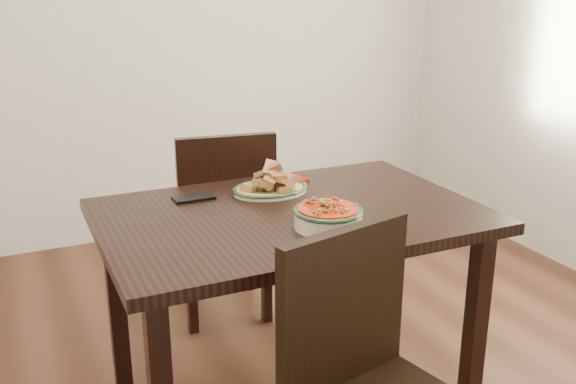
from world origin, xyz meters
name	(u,v)px	position (x,y,z in m)	size (l,w,h in m)	color
floor	(307,371)	(0.00, 0.00, 0.00)	(3.50, 3.50, 0.00)	#3C1F13
wall_back	(175,17)	(0.00, 1.75, 1.30)	(3.50, 0.10, 2.60)	beige
dining_table	(290,236)	(-0.14, -0.13, 0.66)	(1.27, 0.85, 0.75)	black
chair_far	(224,217)	(-0.14, 0.55, 0.50)	(0.47, 0.47, 0.89)	black
chair_near	(370,381)	(-0.21, -0.78, 0.50)	(0.51, 0.51, 0.89)	black
fish_plate	(270,181)	(-0.12, 0.08, 0.79)	(0.28, 0.22, 0.11)	beige
noodle_bowl	(328,214)	(-0.09, -0.33, 0.79)	(0.23, 0.23, 0.08)	#F5E7CE
smartphone	(194,198)	(-0.40, 0.12, 0.76)	(0.14, 0.08, 0.01)	black
napkin	(288,180)	(0.00, 0.18, 0.76)	(0.13, 0.11, 0.01)	maroon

